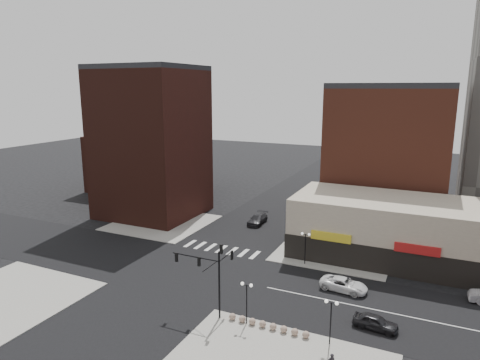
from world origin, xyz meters
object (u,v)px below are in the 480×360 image
at_px(street_lamp_ne, 305,240).
at_px(dark_sedan_east, 375,322).
at_px(traffic_signal, 212,268).
at_px(street_lamp_se_a, 247,293).
at_px(street_lamp_se_b, 331,311).
at_px(dark_sedan_north, 258,219).
at_px(white_suv, 344,284).

distance_m(street_lamp_ne, dark_sedan_east, 15.73).
xyz_separation_m(traffic_signal, street_lamp_ne, (4.76, 15.83, -1.67)).
bearing_deg(street_lamp_ne, traffic_signal, -106.75).
xyz_separation_m(street_lamp_se_a, dark_sedan_east, (11.27, 4.38, -2.59)).
bearing_deg(dark_sedan_east, street_lamp_se_b, 148.51).
bearing_deg(dark_sedan_east, street_lamp_se_a, 116.52).
relative_size(traffic_signal, street_lamp_ne, 1.87).
relative_size(street_lamp_se_a, dark_sedan_north, 0.77).
distance_m(street_lamp_se_b, white_suv, 11.26).
xyz_separation_m(street_lamp_ne, white_suv, (5.99, -5.08, -2.57)).
relative_size(street_lamp_ne, dark_sedan_north, 0.77).
height_order(street_lamp_ne, dark_sedan_east, street_lamp_ne).
height_order(traffic_signal, street_lamp_se_b, traffic_signal).
xyz_separation_m(street_lamp_se_a, street_lamp_se_b, (8.00, 0.00, 0.00)).
xyz_separation_m(traffic_signal, street_lamp_se_b, (11.76, -0.17, -1.67)).
distance_m(dark_sedan_east, dark_sedan_north, 33.06).
xyz_separation_m(white_suv, dark_sedan_north, (-17.89, 17.97, 0.06)).
height_order(traffic_signal, white_suv, traffic_signal).
bearing_deg(white_suv, traffic_signal, 139.92).
bearing_deg(street_lamp_se_a, dark_sedan_east, 21.21).
relative_size(street_lamp_se_b, street_lamp_ne, 1.00).
xyz_separation_m(white_suv, dark_sedan_east, (4.29, -6.54, -0.01)).
distance_m(traffic_signal, white_suv, 15.78).
relative_size(traffic_signal, dark_sedan_north, 1.44).
xyz_separation_m(street_lamp_se_a, dark_sedan_north, (-10.91, 28.89, -2.51)).
bearing_deg(street_lamp_se_b, white_suv, 95.31).
distance_m(street_lamp_se_a, white_suv, 13.22).
bearing_deg(street_lamp_se_a, street_lamp_ne, 86.42).
bearing_deg(dark_sedan_north, street_lamp_se_b, -59.44).
relative_size(dark_sedan_east, dark_sedan_north, 0.77).
bearing_deg(dark_sedan_north, dark_sedan_east, -50.51).
distance_m(street_lamp_se_a, dark_sedan_north, 30.98).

